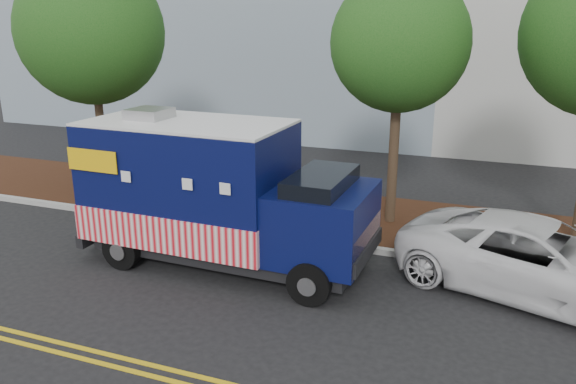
% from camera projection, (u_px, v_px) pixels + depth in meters
% --- Properties ---
extents(ground, '(120.00, 120.00, 0.00)m').
position_uv_depth(ground, '(279.00, 264.00, 13.01)').
color(ground, black).
rests_on(ground, ground).
extents(curb, '(120.00, 0.18, 0.15)m').
position_uv_depth(curb, '(299.00, 240.00, 14.24)').
color(curb, '#9E9E99').
rests_on(curb, ground).
extents(mulch_strip, '(120.00, 4.00, 0.15)m').
position_uv_depth(mulch_strip, '(324.00, 214.00, 16.12)').
color(mulch_strip, '#321B0E').
rests_on(mulch_strip, ground).
extents(centerline_near, '(120.00, 0.10, 0.01)m').
position_uv_depth(centerline_near, '(178.00, 372.00, 9.04)').
color(centerline_near, gold).
rests_on(centerline_near, ground).
extents(centerline_far, '(120.00, 0.10, 0.01)m').
position_uv_depth(centerline_far, '(170.00, 381.00, 8.81)').
color(centerline_far, gold).
rests_on(centerline_far, ground).
extents(tree_a, '(4.38, 4.38, 7.25)m').
position_uv_depth(tree_a, '(91.00, 32.00, 16.93)').
color(tree_a, '#38281C').
rests_on(tree_a, ground).
extents(tree_b, '(3.48, 3.48, 6.61)m').
position_uv_depth(tree_b, '(400.00, 43.00, 13.97)').
color(tree_b, '#38281C').
rests_on(tree_b, ground).
extents(sign_post, '(0.06, 0.06, 2.40)m').
position_uv_depth(sign_post, '(263.00, 186.00, 14.82)').
color(sign_post, '#473828').
rests_on(sign_post, ground).
extents(food_truck, '(6.71, 2.69, 3.50)m').
position_uv_depth(food_truck, '(213.00, 197.00, 12.68)').
color(food_truck, black).
rests_on(food_truck, ground).
extents(white_car, '(6.09, 4.11, 1.55)m').
position_uv_depth(white_car, '(539.00, 259.00, 11.36)').
color(white_car, white).
rests_on(white_car, ground).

